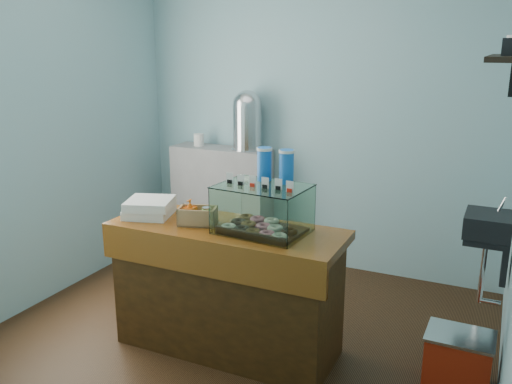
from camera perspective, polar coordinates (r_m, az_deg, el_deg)
The scene contains 9 objects.
ground at distance 4.20m, azimuth -1.29°, elevation -14.36°, with size 3.50×3.50×0.00m, color black.
room_shell at distance 3.67m, azimuth -1.03°, elevation 9.47°, with size 3.54×3.04×2.82m.
counter at distance 3.79m, azimuth -3.07°, elevation -10.03°, with size 1.60×0.60×0.90m.
back_shelf at distance 5.46m, azimuth -3.60°, elevation -1.01°, with size 1.00×0.32×1.10m, color gray.
display_case at distance 3.50m, azimuth 0.90°, elevation -1.40°, with size 0.60×0.46×0.53m.
condiment_crate at distance 3.67m, azimuth -6.27°, elevation -2.48°, with size 0.28×0.22×0.17m.
pastry_boxes at distance 3.90m, azimuth -11.14°, elevation -1.62°, with size 0.40×0.39×0.12m.
coffee_urn at distance 5.17m, azimuth -0.92°, elevation 7.71°, with size 0.31×0.31×0.57m.
red_cooler at distance 3.74m, azimuth 20.50°, elevation -16.23°, with size 0.41×0.31×0.36m.
Camera 1 is at (1.64, -3.26, 2.07)m, focal length 38.00 mm.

